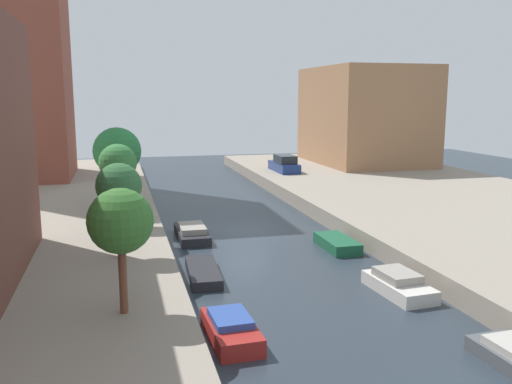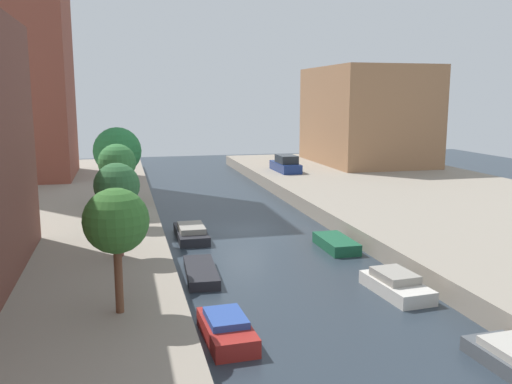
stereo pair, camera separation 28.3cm
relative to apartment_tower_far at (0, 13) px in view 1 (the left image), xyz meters
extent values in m
plane|color=#28333D|center=(16.00, -19.33, -14.62)|extent=(84.00, 84.00, 0.00)
cube|color=gray|center=(31.00, -19.33, -14.12)|extent=(20.00, 64.00, 1.00)
cube|color=brown|center=(0.00, 0.00, 0.00)|extent=(10.00, 9.83, 27.24)
cube|color=#9E704C|center=(34.00, 2.46, -8.68)|extent=(10.00, 13.88, 9.87)
cylinder|color=brown|center=(8.78, -32.91, -12.46)|extent=(0.26, 0.26, 2.32)
sphere|color=#346D2B|center=(8.78, -32.91, -10.57)|extent=(2.10, 2.10, 2.10)
cylinder|color=brown|center=(8.78, -26.40, -12.39)|extent=(0.35, 0.35, 2.45)
sphere|color=#2F6637|center=(8.78, -26.40, -10.48)|extent=(1.97, 1.97, 1.97)
cylinder|color=brown|center=(8.78, -20.34, -12.26)|extent=(0.30, 0.30, 2.71)
sphere|color=#337739|center=(8.78, -20.34, -10.20)|extent=(2.02, 2.02, 2.02)
cylinder|color=brown|center=(8.78, -14.43, -12.42)|extent=(0.33, 0.33, 2.41)
sphere|color=#28773B|center=(8.78, -14.43, -10.15)|extent=(3.04, 3.04, 3.04)
cube|color=navy|center=(23.83, -1.97, -13.21)|extent=(1.79, 4.76, 0.82)
cube|color=#1E2328|center=(23.83, -2.33, -12.43)|extent=(1.56, 2.62, 0.73)
cube|color=maroon|center=(12.16, -33.69, -14.32)|extent=(1.57, 3.24, 0.60)
cube|color=#2D4C9E|center=(12.16, -33.54, -13.90)|extent=(1.29, 1.80, 0.23)
cube|color=#232328|center=(12.24, -27.16, -14.39)|extent=(1.52, 4.01, 0.45)
cube|color=#232328|center=(12.66, -20.41, -14.36)|extent=(1.64, 4.17, 0.51)
cube|color=gray|center=(12.66, -20.62, -13.95)|extent=(1.39, 2.30, 0.31)
cube|color=beige|center=(19.65, -31.16, -14.34)|extent=(1.80, 3.49, 0.55)
cube|color=gray|center=(19.65, -30.99, -13.90)|extent=(1.46, 1.96, 0.34)
cube|color=#195638|center=(19.80, -24.36, -14.33)|extent=(1.48, 3.28, 0.57)
camera|label=1|loc=(8.77, -50.18, -6.69)|focal=38.21mm
camera|label=2|loc=(9.05, -50.25, -6.69)|focal=38.21mm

